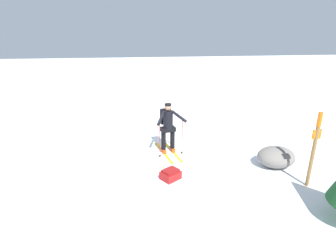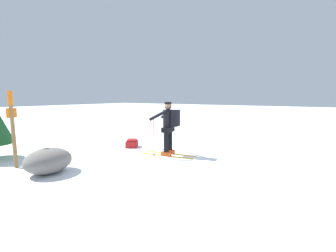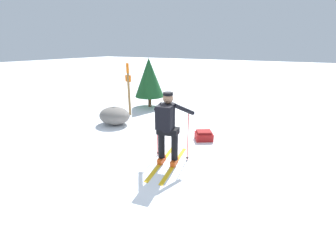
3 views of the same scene
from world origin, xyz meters
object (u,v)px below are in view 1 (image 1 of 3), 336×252
(skier, at_px, (168,125))
(rock_boulder, at_px, (276,157))
(trail_marker, at_px, (315,144))
(dropped_backpack, at_px, (171,174))

(skier, xyz_separation_m, rock_boulder, (2.95, -1.51, -0.64))
(skier, height_order, trail_marker, trail_marker)
(skier, bearing_deg, rock_boulder, -27.19)
(dropped_backpack, bearing_deg, rock_boulder, 3.74)
(skier, distance_m, rock_boulder, 3.37)
(skier, distance_m, dropped_backpack, 1.91)
(trail_marker, height_order, rock_boulder, trail_marker)
(trail_marker, bearing_deg, dropped_backpack, 165.07)
(skier, distance_m, trail_marker, 4.13)
(trail_marker, xyz_separation_m, rock_boulder, (-0.23, 1.11, -0.85))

